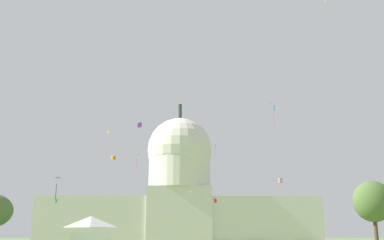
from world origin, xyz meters
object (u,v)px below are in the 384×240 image
at_px(kite_gold_low, 175,213).
at_px(kite_pink_low, 280,181).
at_px(event_tent, 90,233).
at_px(kite_green_high, 271,103).
at_px(kite_yellow_high, 108,132).
at_px(tree_east_far, 373,202).
at_px(kite_violet_mid, 140,125).
at_px(kite_turquoise_low, 56,201).
at_px(kite_white_low, 192,193).
at_px(kite_cyan_mid, 274,110).
at_px(kite_black_mid, 215,148).
at_px(kite_red_low, 215,201).
at_px(kite_black_low, 56,182).
at_px(capitol_building, 179,195).
at_px(kite_orange_mid, 113,158).
at_px(kite_lime_mid, 137,156).

relative_size(kite_gold_low, kite_pink_low, 0.85).
height_order(event_tent, kite_green_high, kite_green_high).
distance_m(kite_pink_low, kite_yellow_high, 68.39).
bearing_deg(tree_east_far, kite_pink_low, 107.83).
relative_size(kite_gold_low, kite_violet_mid, 3.15).
distance_m(event_tent, kite_turquoise_low, 72.47).
height_order(kite_white_low, kite_violet_mid, kite_violet_mid).
height_order(kite_cyan_mid, kite_pink_low, kite_cyan_mid).
height_order(kite_turquoise_low, kite_black_mid, kite_black_mid).
bearing_deg(kite_turquoise_low, kite_pink_low, 121.38).
distance_m(kite_turquoise_low, kite_red_low, 78.04).
height_order(kite_black_low, kite_pink_low, kite_pink_low).
xyz_separation_m(event_tent, kite_white_low, (21.04, 78.99, 14.64)).
relative_size(capitol_building, kite_yellow_high, 125.09).
xyz_separation_m(kite_cyan_mid, kite_turquoise_low, (-61.71, 61.23, -15.06)).
height_order(kite_turquoise_low, kite_orange_mid, kite_orange_mid).
distance_m(event_tent, kite_orange_mid, 29.97).
height_order(kite_violet_mid, kite_black_mid, kite_black_mid).
bearing_deg(kite_turquoise_low, kite_black_mid, 151.00).
height_order(kite_pink_low, kite_red_low, kite_pink_low).
xyz_separation_m(kite_gold_low, kite_white_low, (5.90, 6.11, 7.59)).
distance_m(kite_gold_low, kite_pink_low, 48.67).
bearing_deg(event_tent, kite_black_low, -100.07).
bearing_deg(kite_green_high, kite_yellow_high, 158.18).
distance_m(kite_yellow_high, kite_red_low, 78.48).
bearing_deg(kite_cyan_mid, kite_red_low, -16.34).
height_order(tree_east_far, kite_black_low, tree_east_far).
bearing_deg(kite_lime_mid, kite_white_low, 153.05).
relative_size(capitol_building, tree_east_far, 9.79).
relative_size(capitol_building, kite_lime_mid, 40.22).
distance_m(kite_orange_mid, kite_red_low, 31.75).
height_order(capitol_building, kite_pink_low, capitol_building).
height_order(kite_cyan_mid, kite_yellow_high, kite_yellow_high).
bearing_deg(tree_east_far, kite_red_low, 170.39).
distance_m(kite_turquoise_low, kite_yellow_high, 29.61).
xyz_separation_m(kite_lime_mid, kite_pink_low, (38.33, 8.16, -5.22)).
bearing_deg(kite_violet_mid, tree_east_far, 83.12).
relative_size(event_tent, kite_black_mid, 1.94).
relative_size(capitol_building, kite_green_high, 79.58).
bearing_deg(kite_turquoise_low, kite_yellow_high, 161.76).
height_order(kite_pink_low, kite_black_mid, kite_black_mid).
bearing_deg(capitol_building, kite_gold_low, -91.60).
xyz_separation_m(kite_black_low, kite_green_high, (49.46, 85.74, 37.58)).
bearing_deg(kite_cyan_mid, kite_pink_low, -118.40).
bearing_deg(kite_black_low, kite_green_high, 69.44).
height_order(kite_turquoise_low, kite_white_low, kite_white_low).
xyz_separation_m(kite_black_low, kite_pink_low, (44.82, 57.03, 7.07)).
relative_size(kite_turquoise_low, kite_black_mid, 0.36).
height_order(kite_pink_low, kite_orange_mid, kite_orange_mid).
height_order(event_tent, kite_pink_low, kite_pink_low).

